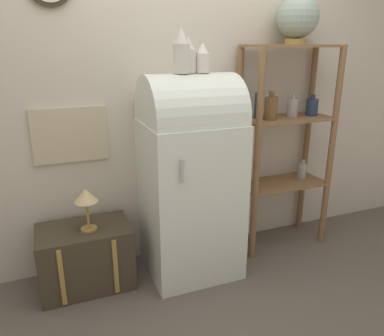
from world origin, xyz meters
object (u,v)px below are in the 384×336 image
Objects in this scene: suitcase_trunk at (86,257)px; desk_lamp at (86,198)px; vase_right at (203,59)px; vase_center at (188,56)px; refrigerator at (190,174)px; globe at (298,17)px; vase_left at (181,52)px.

suitcase_trunk is 0.46m from desk_lamp.
vase_right reaches higher than suitcase_trunk.
vase_center is 0.76× the size of desk_lamp.
refrigerator is at bearing -4.58° from suitcase_trunk.
suitcase_trunk is 1.77× the size of globe.
vase_right is at bearing -2.40° from desk_lamp.
globe reaches higher than suitcase_trunk.
refrigerator is 6.45× the size of vase_center.
vase_right is (0.08, -0.01, 0.79)m from refrigerator.
vase_center is at bearing -1.37° from desk_lamp.
vase_center reaches higher than refrigerator.
suitcase_trunk is at bearing -177.73° from globe.
vase_left is at bearing -167.81° from refrigerator.
vase_right is at bearing -4.99° from suitcase_trunk.
suitcase_trunk is at bearing 175.66° from vase_center.
globe is at bearing 7.69° from vase_center.
vase_center is 1.15m from desk_lamp.
refrigerator is 4.15× the size of globe.
vase_center is 0.10m from vase_right.
vase_left reaches higher than suitcase_trunk.
globe is at bearing 8.03° from refrigerator.
vase_left is at bearing -161.63° from vase_center.
vase_center is at bearing 169.83° from vase_right.
vase_left is at bearing -171.70° from globe.
desk_lamp is (-0.73, 0.02, -0.09)m from refrigerator.
globe is 1.26× the size of vase_left.
refrigerator is 0.84m from vase_left.
vase_right is (0.09, -0.02, -0.02)m from vase_center.
globe is 1.86× the size of vase_right.
refrigerator is 0.94m from suitcase_trunk.
refrigerator is at bearing 12.19° from vase_left.
vase_right is (0.15, 0.00, -0.04)m from vase_left.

